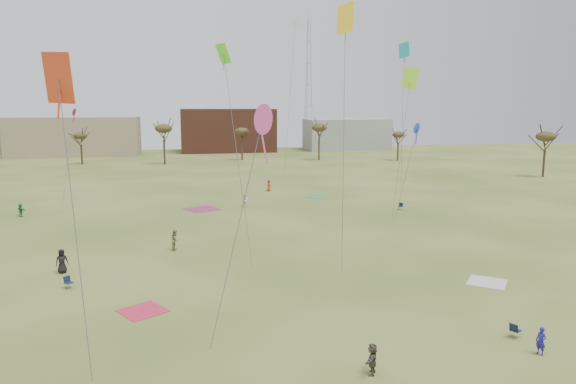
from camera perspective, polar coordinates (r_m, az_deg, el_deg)
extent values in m
plane|color=#3F571B|center=(35.61, 4.07, -11.86)|extent=(260.00, 260.00, 0.00)
imported|color=navy|center=(31.41, 25.63, -14.30)|extent=(0.52, 0.63, 1.49)
imported|color=olive|center=(48.66, -12.06, -5.09)|extent=(0.85, 1.01, 1.86)
imported|color=#4C4136|center=(26.98, 9.08, -17.36)|extent=(1.13, 1.49, 1.57)
imported|color=black|center=(44.80, -23.22, -6.87)|extent=(1.08, 0.90, 1.90)
imported|color=white|center=(67.51, -4.66, -0.92)|extent=(1.08, 0.96, 1.83)
imported|color=#297D49|center=(69.30, -26.88, -1.76)|extent=(1.36, 1.32, 1.55)
imported|color=red|center=(80.33, -2.10, 0.71)|extent=(0.91, 1.02, 1.75)
cube|color=#CC2842|center=(35.44, -15.40, -12.28)|extent=(3.53, 3.53, 0.03)
cube|color=silver|center=(42.05, 20.68, -9.10)|extent=(3.69, 3.69, 0.03)
cube|color=#932D57|center=(67.24, -9.23, -1.84)|extent=(4.90, 4.90, 0.03)
cube|color=#349161|center=(75.47, 2.97, -0.52)|extent=(3.80, 3.80, 0.03)
cube|color=#141E37|center=(41.09, -22.57, -9.03)|extent=(0.71, 0.71, 0.04)
cube|color=#141E37|center=(41.21, -22.76, -8.66)|extent=(0.46, 0.43, 0.44)
cube|color=#121D33|center=(33.09, 23.34, -13.54)|extent=(0.67, 0.67, 0.04)
cube|color=#121D33|center=(32.81, 23.18, -13.29)|extent=(0.35, 0.50, 0.44)
cube|color=#121333|center=(67.39, 12.04, -1.54)|extent=(0.71, 0.71, 0.04)
cube|color=#121333|center=(67.56, 12.10, -1.32)|extent=(0.46, 0.43, 0.44)
cube|color=silver|center=(95.78, 0.78, 17.82)|extent=(0.78, 0.78, 1.34)
cube|color=silver|center=(95.67, 0.78, 17.36)|extent=(0.08, 0.08, 2.00)
cylinder|color=#4C4C51|center=(93.65, 0.19, 9.98)|extent=(2.33, 1.75, 26.17)
cube|color=red|center=(27.72, -23.55, 11.22)|extent=(1.22, 1.22, 2.39)
cube|color=red|center=(27.69, -23.44, 9.49)|extent=(0.08, 0.08, 2.15)
cylinder|color=#4C4C51|center=(25.91, -22.04, -3.24)|extent=(1.47, 4.50, 13.24)
cube|color=yellow|center=(41.24, 6.21, 18.16)|extent=(1.13, 1.13, 2.22)
cube|color=yellow|center=(41.12, 6.19, 17.09)|extent=(0.08, 0.08, 2.00)
cylinder|color=#4C4C51|center=(39.31, 6.02, 5.20)|extent=(0.94, 2.96, 18.34)
cone|color=blue|center=(56.81, 13.76, 6.70)|extent=(1.17, 0.09, 1.17)
cube|color=blue|center=(56.84, 13.73, 5.95)|extent=(0.08, 0.08, 1.91)
cylinder|color=#4C4C51|center=(56.77, 12.60, 1.86)|extent=(2.14, 0.07, 9.64)
cone|color=#DA448E|center=(27.00, -2.76, 7.85)|extent=(1.58, 0.11, 1.58)
cube|color=#DA448E|center=(27.05, -2.74, 5.72)|extent=(0.08, 0.08, 2.59)
cylinder|color=#4C4C51|center=(26.65, -5.56, -4.44)|extent=(3.06, 1.86, 11.27)
cube|color=teal|center=(77.03, 12.42, 14.74)|extent=(1.09, 1.09, 2.14)
cube|color=teal|center=(76.96, 12.40, 14.19)|extent=(0.08, 0.08, 1.93)
cylinder|color=#4C4C51|center=(77.47, 12.25, 7.47)|extent=(0.90, 1.40, 19.55)
cube|color=#9CF929|center=(61.09, 13.05, 11.91)|extent=(1.17, 1.17, 2.30)
cube|color=#9CF929|center=(61.05, 13.02, 11.16)|extent=(0.08, 0.08, 2.07)
cylinder|color=#4C4C51|center=(58.50, 12.13, 4.72)|extent=(3.51, 4.36, 15.00)
cube|color=#5FE929|center=(43.67, -6.99, 14.60)|extent=(0.83, 0.83, 1.63)
cube|color=#5FE929|center=(43.62, -6.98, 13.85)|extent=(0.08, 0.08, 1.47)
cylinder|color=#4C4C51|center=(40.99, -5.48, 3.75)|extent=(1.41, 5.55, 16.04)
cone|color=#B61351|center=(73.46, -22.10, 8.01)|extent=(0.96, 0.07, 0.96)
cube|color=#B61351|center=(73.47, -22.07, 7.54)|extent=(0.08, 0.08, 1.57)
cylinder|color=#4C4C51|center=(72.10, -22.62, 3.52)|extent=(1.42, 3.61, 11.18)
cylinder|color=#3A2B1E|center=(126.09, -21.37, 3.79)|extent=(0.40, 0.40, 4.32)
ellipsoid|color=#473D1E|center=(125.80, -21.48, 5.68)|extent=(3.02, 3.02, 1.58)
cylinder|color=#3A2B1E|center=(120.37, -13.20, 4.20)|extent=(0.40, 0.40, 5.40)
ellipsoid|color=#473D1E|center=(120.04, -13.29, 6.69)|extent=(3.78, 3.78, 1.98)
cylinder|color=#3A2B1E|center=(127.26, -4.99, 4.51)|extent=(0.40, 0.40, 4.68)
ellipsoid|color=#473D1E|center=(126.97, -5.02, 6.55)|extent=(3.28, 3.28, 1.72)
cylinder|color=#3A2B1E|center=(126.77, 3.36, 4.65)|extent=(0.40, 0.40, 5.28)
ellipsoid|color=#473D1E|center=(126.46, 3.38, 6.95)|extent=(3.70, 3.70, 1.94)
cylinder|color=#3A2B1E|center=(128.10, 11.77, 4.28)|extent=(0.40, 0.40, 4.20)
ellipsoid|color=#473D1E|center=(127.82, 11.83, 6.09)|extent=(2.94, 2.94, 1.54)
cylinder|color=#3A2B1E|center=(106.79, 25.88, 2.81)|extent=(0.40, 0.40, 5.04)
ellipsoid|color=#473D1E|center=(106.43, 26.06, 5.41)|extent=(3.53, 3.53, 1.85)
cube|color=#937F60|center=(149.35, -21.91, 5.61)|extent=(32.00, 14.00, 10.00)
cube|color=brown|center=(152.73, -6.57, 6.65)|extent=(26.00, 16.00, 12.00)
cube|color=gray|center=(158.01, 6.32, 6.20)|extent=(24.00, 12.00, 9.00)
cylinder|color=#9EA3A8|center=(162.08, 2.51, 11.45)|extent=(0.16, 0.16, 38.00)
cylinder|color=#9EA3A8|center=(162.51, 1.97, 11.45)|extent=(0.16, 0.16, 38.00)
cylinder|color=#9EA3A8|center=(160.99, 2.10, 11.47)|extent=(0.16, 0.16, 38.00)
cylinder|color=#9EA3A8|center=(163.93, 2.24, 18.63)|extent=(0.10, 0.10, 3.00)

